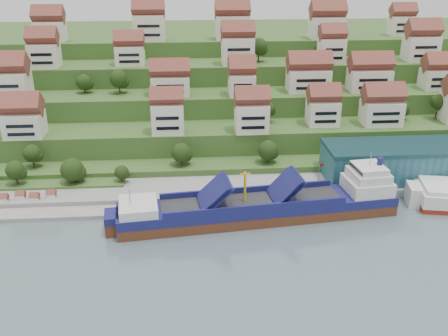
{
  "coord_description": "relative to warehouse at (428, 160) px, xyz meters",
  "views": [
    {
      "loc": [
        -16.96,
        -111.15,
        62.27
      ],
      "look_at": [
        -7.46,
        14.0,
        8.0
      ],
      "focal_mm": 40.0,
      "sensor_mm": 36.0,
      "label": 1
    }
  ],
  "objects": [
    {
      "name": "hillside",
      "position": [
        -52.0,
        86.55,
        3.46
      ],
      "size": [
        260.0,
        128.0,
        31.0
      ],
      "color": "#2D4C1E",
      "rests_on": "ground"
    },
    {
      "name": "pebble_beach",
      "position": [
        -110.0,
        -5.0,
        -6.7
      ],
      "size": [
        45.0,
        20.0,
        1.0
      ],
      "primitive_type": "cube",
      "color": "gray",
      "rests_on": "ground"
    },
    {
      "name": "beach_huts",
      "position": [
        -112.0,
        -6.25,
        -5.1
      ],
      "size": [
        14.4,
        3.7,
        2.2
      ],
      "color": "white",
      "rests_on": "pebble_beach"
    },
    {
      "name": "ground",
      "position": [
        -52.0,
        -17.0,
        -7.2
      ],
      "size": [
        300.0,
        300.0,
        0.0
      ],
      "primitive_type": "plane",
      "color": "slate",
      "rests_on": "ground"
    },
    {
      "name": "hillside_trees",
      "position": [
        -64.7,
        24.8,
        8.38
      ],
      "size": [
        142.44,
        62.79,
        30.37
      ],
      "color": "#223A13",
      "rests_on": "ground"
    },
    {
      "name": "warehouse",
      "position": [
        0.0,
        0.0,
        0.0
      ],
      "size": [
        60.0,
        15.0,
        10.0
      ],
      "primitive_type": "cube",
      "color": "#265B68",
      "rests_on": "quay"
    },
    {
      "name": "quay",
      "position": [
        -32.0,
        -2.0,
        -6.1
      ],
      "size": [
        180.0,
        14.0,
        2.2
      ],
      "primitive_type": "cube",
      "color": "gray",
      "rests_on": "ground"
    },
    {
      "name": "cargo_ship",
      "position": [
        -49.81,
        -17.21,
        -4.17
      ],
      "size": [
        71.43,
        18.63,
        15.58
      ],
      "rotation": [
        0.0,
        0.0,
        0.11
      ],
      "color": "#512B19",
      "rests_on": "ground"
    },
    {
      "name": "hillside_village",
      "position": [
        -46.51,
        44.55,
        17.69
      ],
      "size": [
        160.25,
        64.96,
        29.66
      ],
      "color": "silver",
      "rests_on": "ground"
    },
    {
      "name": "flagpole",
      "position": [
        -33.89,
        -7.0,
        -0.32
      ],
      "size": [
        1.28,
        0.16,
        8.0
      ],
      "color": "gray",
      "rests_on": "quay"
    }
  ]
}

